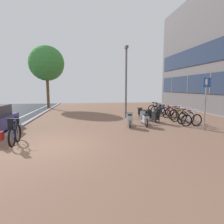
# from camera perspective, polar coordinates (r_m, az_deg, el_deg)

# --- Properties ---
(ground) EXTENTS (21.00, 40.00, 0.13)m
(ground) POSITION_cam_1_polar(r_m,az_deg,el_deg) (7.72, -7.88, -9.88)
(ground) COLOR #20242C
(bicycle_foreground) EXTENTS (0.66, 1.46, 1.15)m
(bicycle_foreground) POSITION_cam_1_polar(r_m,az_deg,el_deg) (8.50, -28.12, -6.08)
(bicycle_foreground) COLOR black
(bicycle_foreground) RESTS_ON ground
(bicycle_rack_00) EXTENTS (1.42, 0.48, 1.02)m
(bicycle_rack_00) POSITION_cam_1_polar(r_m,az_deg,el_deg) (12.01, 23.33, -2.28)
(bicycle_rack_00) COLOR black
(bicycle_rack_00) RESTS_ON ground
(bicycle_rack_01) EXTENTS (1.41, 0.52, 1.03)m
(bicycle_rack_01) POSITION_cam_1_polar(r_m,az_deg,el_deg) (12.69, 21.90, -1.68)
(bicycle_rack_01) COLOR black
(bicycle_rack_01) RESTS_ON ground
(bicycle_rack_02) EXTENTS (1.37, 0.48, 0.99)m
(bicycle_rack_02) POSITION_cam_1_polar(r_m,az_deg,el_deg) (13.32, 20.04, -1.24)
(bicycle_rack_02) COLOR black
(bicycle_rack_02) RESTS_ON ground
(bicycle_rack_03) EXTENTS (1.39, 0.48, 1.03)m
(bicycle_rack_03) POSITION_cam_1_polar(r_m,az_deg,el_deg) (14.08, 19.38, -0.71)
(bicycle_rack_03) COLOR black
(bicycle_rack_03) RESTS_ON ground
(bicycle_rack_04) EXTENTS (1.27, 0.48, 0.94)m
(bicycle_rack_04) POSITION_cam_1_polar(r_m,az_deg,el_deg) (14.70, 17.59, -0.41)
(bicycle_rack_04) COLOR black
(bicycle_rack_04) RESTS_ON ground
(bicycle_rack_05) EXTENTS (1.43, 0.48, 1.02)m
(bicycle_rack_05) POSITION_cam_1_polar(r_m,az_deg,el_deg) (15.36, 16.24, 0.07)
(bicycle_rack_05) COLOR black
(bicycle_rack_05) RESTS_ON ground
(bicycle_rack_06) EXTENTS (1.27, 0.48, 0.93)m
(bicycle_rack_06) POSITION_cam_1_polar(r_m,az_deg,el_deg) (16.04, 15.09, 0.33)
(bicycle_rack_06) COLOR black
(bicycle_rack_06) RESTS_ON ground
(bicycle_rack_07) EXTENTS (1.38, 0.48, 1.01)m
(bicycle_rack_07) POSITION_cam_1_polar(r_m,az_deg,el_deg) (16.72, 14.00, 0.74)
(bicycle_rack_07) COLOR black
(bicycle_rack_07) RESTS_ON ground
(bicycle_rack_08) EXTENTS (1.40, 0.48, 1.03)m
(bicycle_rack_08) POSITION_cam_1_polar(r_m,az_deg,el_deg) (17.43, 13.10, 1.06)
(bicycle_rack_08) COLOR black
(bicycle_rack_08) RESTS_ON ground
(scooter_near) EXTENTS (0.52, 1.79, 0.76)m
(scooter_near) POSITION_cam_1_polar(r_m,az_deg,el_deg) (13.75, 9.50, -0.51)
(scooter_near) COLOR black
(scooter_near) RESTS_ON ground
(scooter_mid) EXTENTS (0.59, 1.70, 0.97)m
(scooter_mid) POSITION_cam_1_polar(r_m,az_deg,el_deg) (12.47, 12.93, -1.12)
(scooter_mid) COLOR black
(scooter_mid) RESTS_ON ground
(scooter_far) EXTENTS (0.62, 1.71, 0.80)m
(scooter_far) POSITION_cam_1_polar(r_m,az_deg,el_deg) (10.82, 5.43, -2.43)
(scooter_far) COLOR black
(scooter_far) RESTS_ON ground
(scooter_extra) EXTENTS (0.56, 1.89, 0.86)m
(scooter_extra) POSITION_cam_1_polar(r_m,az_deg,el_deg) (11.26, 10.14, -2.18)
(scooter_extra) COLOR black
(scooter_extra) RESTS_ON ground
(parking_sign) EXTENTS (0.40, 0.07, 2.80)m
(parking_sign) POSITION_cam_1_polar(r_m,az_deg,el_deg) (11.01, 26.96, 3.78)
(parking_sign) COLOR gray
(parking_sign) RESTS_ON ground
(lamp_post) EXTENTS (0.20, 0.52, 5.28)m
(lamp_post) POSITION_cam_1_polar(r_m,az_deg,el_deg) (13.96, 4.38, 10.32)
(lamp_post) COLOR slate
(lamp_post) RESTS_ON ground
(street_tree) EXTENTS (3.68, 3.68, 6.67)m
(street_tree) POSITION_cam_1_polar(r_m,az_deg,el_deg) (21.41, -19.55, 13.96)
(street_tree) COLOR brown
(street_tree) RESTS_ON ground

